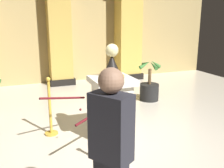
% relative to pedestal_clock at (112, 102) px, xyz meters
% --- Properties ---
extents(ground_plane, '(11.24, 11.24, 0.00)m').
position_rel_pedestal_clock_xyz_m(ground_plane, '(-0.13, -0.16, -0.66)').
color(ground_plane, beige).
extents(back_wall, '(11.24, 0.16, 3.73)m').
position_rel_pedestal_clock_xyz_m(back_wall, '(-0.13, 4.61, 1.20)').
color(back_wall, tan).
rests_on(back_wall, ground_plane).
extents(pedestal_clock, '(0.71, 0.71, 1.66)m').
position_rel_pedestal_clock_xyz_m(pedestal_clock, '(0.00, 0.00, 0.00)').
color(pedestal_clock, silver).
rests_on(pedestal_clock, ground_plane).
extents(stanchion_near, '(0.24, 0.24, 1.08)m').
position_rel_pedestal_clock_xyz_m(stanchion_near, '(-1.00, 0.50, -0.28)').
color(stanchion_near, gold).
rests_on(stanchion_near, ground_plane).
extents(stanchion_far, '(0.24, 0.24, 0.98)m').
position_rel_pedestal_clock_xyz_m(stanchion_far, '(-0.27, -1.09, -0.32)').
color(stanchion_far, gold).
rests_on(stanchion_far, ground_plane).
extents(velvet_rope, '(1.18, 1.19, 0.22)m').
position_rel_pedestal_clock_xyz_m(velvet_rope, '(-0.64, -0.29, 0.13)').
color(velvet_rope, '#591419').
extents(column_right, '(0.94, 0.94, 3.58)m').
position_rel_pedestal_clock_xyz_m(column_right, '(2.22, 4.29, 1.12)').
color(column_right, black).
rests_on(column_right, ground_plane).
extents(column_centre_rear, '(0.83, 0.83, 3.58)m').
position_rel_pedestal_clock_xyz_m(column_centre_rear, '(-0.13, 4.29, 1.12)').
color(column_centre_rear, black).
rests_on(column_centre_rear, ground_plane).
extents(potted_palm_right, '(0.65, 0.65, 1.08)m').
position_rel_pedestal_clock_xyz_m(potted_palm_right, '(1.68, 1.68, -0.36)').
color(potted_palm_right, black).
rests_on(potted_palm_right, ground_plane).
extents(bystander_guest, '(0.38, 0.42, 1.67)m').
position_rel_pedestal_clock_xyz_m(bystander_guest, '(-0.79, -2.02, 0.23)').
color(bystander_guest, '#26262D').
rests_on(bystander_guest, ground_plane).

